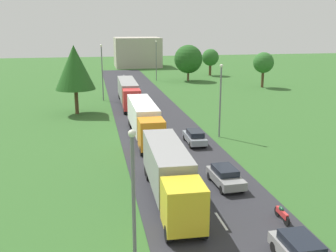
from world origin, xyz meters
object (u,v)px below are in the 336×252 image
Objects in this scene: lamppost_second at (220,97)px; tree_pine at (210,57)px; truck_second at (144,119)px; lamppost_third at (102,70)px; tree_birch at (263,63)px; car_third at (195,137)px; tree_oak at (188,59)px; truck_lead at (170,172)px; truck_third at (128,91)px; distant_building at (137,52)px; tree_elm at (75,68)px; car_lead at (302,252)px; lamppost_fourth at (156,59)px; motorcycle_courier at (282,214)px; car_second at (225,176)px; lamppost_lead at (134,201)px.

tree_pine is at bearing 74.32° from lamppost_second.
truck_second is 1.47× the size of lamppost_third.
tree_birch is at bearing 59.00° from lamppost_second.
tree_oak reaches higher than car_third.
tree_pine reaches higher than truck_lead.
tree_oak reaches higher than truck_second.
tree_pine is at bearing 70.90° from truck_lead.
truck_third is 1.13× the size of distant_building.
tree_oak is 17.03m from tree_birch.
tree_elm is at bearing -113.33° from lamppost_third.
car_lead is at bearing -111.97° from tree_birch.
car_third is at bearing -94.53° from lamppost_fourth.
truck_lead is 17.66m from lamppost_second.
lamppost_second is (2.18, 19.65, 4.00)m from motorcycle_courier.
distant_building is at bearing 90.27° from lamppost_second.
tree_birch is (22.90, 56.77, 4.00)m from car_lead.
lamppost_second reaches higher than car_second.
car_lead is 70.54m from lamppost_fourth.
truck_lead is 2.86× the size of car_second.
tree_oak is 1.23× the size of tree_pine.
lamppost_second is (3.44, 2.28, 3.71)m from car_third.
car_second is (4.40, -33.42, -1.31)m from truck_third.
car_third is 0.62× the size of tree_birch.
lamppost_fourth is (3.82, 48.23, 3.98)m from car_third.
distant_building is at bearing 81.86° from truck_third.
truck_lead reaches higher than car_third.
distant_building is at bearing 91.45° from lamppost_fourth.
motorcycle_courier is at bearing -112.58° from tree_birch.
lamppost_fourth is 15.59m from tree_pine.
lamppost_third reaches higher than car_third.
truck_third is at bearing 96.22° from car_lead.
tree_pine reaches higher than car_lead.
lamppost_fourth reaches higher than car_third.
tree_birch reaches higher than truck_third.
car_lead is at bearing -91.77° from distant_building.
car_lead is 0.54× the size of lamppost_lead.
lamppost_third reaches higher than motorcycle_courier.
truck_third is 44.31m from lamppost_lead.
tree_oak is (19.23, 19.83, -0.30)m from lamppost_third.
truck_third is at bearing -49.64° from lamppost_third.
truck_second is 23.62m from lamppost_third.
truck_lead is at bearing -159.89° from car_second.
lamppost_fourth is at bearing 61.98° from tree_elm.
tree_pine reaches higher than motorcycle_courier.
car_lead is at bearing -98.82° from tree_oak.
lamppost_third is at bearing -102.89° from distant_building.
car_second is 59.67m from lamppost_fourth.
truck_lead is at bearing -120.60° from tree_birch.
car_lead is 78.77m from tree_pine.
lamppost_third is 1.05× the size of lamppost_fourth.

